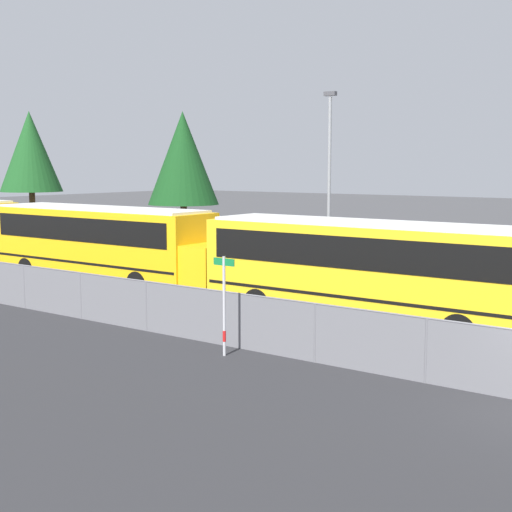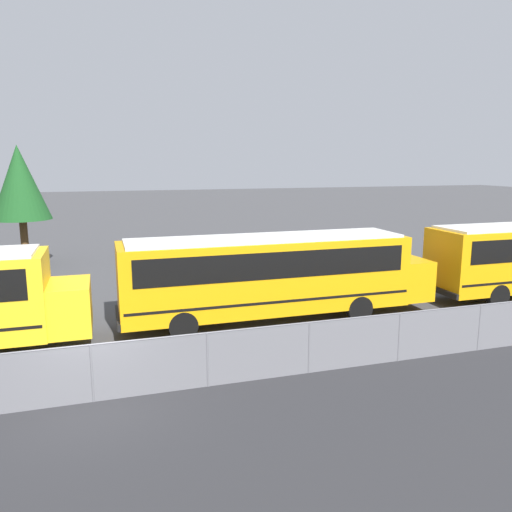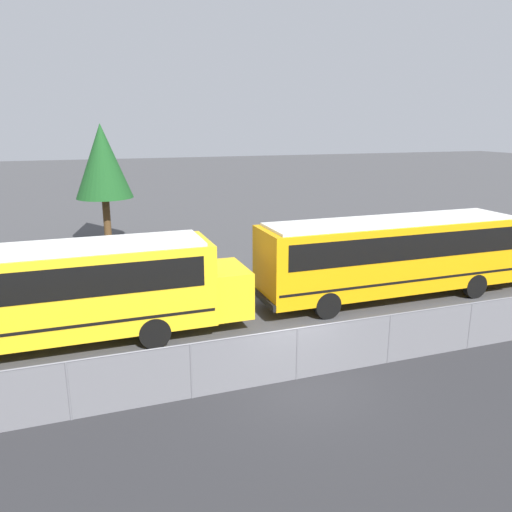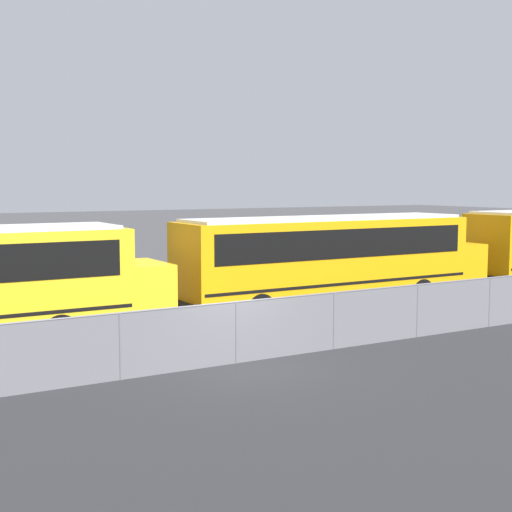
% 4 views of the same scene
% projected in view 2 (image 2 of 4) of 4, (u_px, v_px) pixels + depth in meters
% --- Properties ---
extents(ground_plane, '(200.00, 200.00, 0.00)m').
position_uv_depth(ground_plane, '(94.00, 402.00, 13.14)').
color(ground_plane, '#424244').
extents(fence, '(92.03, 0.07, 1.60)m').
position_uv_depth(fence, '(92.00, 373.00, 12.98)').
color(fence, '#9EA0A5').
rests_on(fence, ground_plane).
extents(school_bus_3, '(12.70, 2.64, 3.39)m').
position_uv_depth(school_bus_3, '(273.00, 271.00, 19.52)').
color(school_bus_3, orange).
rests_on(school_bus_3, ground_plane).
extents(tree_1, '(3.36, 3.36, 7.21)m').
position_uv_depth(tree_1, '(20.00, 183.00, 29.31)').
color(tree_1, '#51381E').
rests_on(tree_1, ground_plane).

